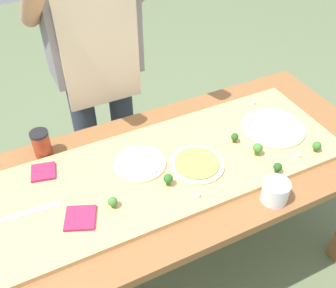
% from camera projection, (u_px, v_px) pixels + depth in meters
% --- Properties ---
extents(ground_plane, '(8.00, 8.00, 0.00)m').
position_uv_depth(ground_plane, '(164.00, 269.00, 2.06)').
color(ground_plane, '#60704C').
extents(prep_table, '(1.86, 0.78, 0.74)m').
position_uv_depth(prep_table, '(163.00, 186.00, 1.63)').
color(prep_table, brown).
rests_on(prep_table, ground).
extents(cutting_board, '(1.56, 0.52, 0.02)m').
position_uv_depth(cutting_board, '(156.00, 171.00, 1.55)').
color(cutting_board, tan).
rests_on(cutting_board, prep_table).
extents(chefs_knife, '(0.33, 0.04, 0.02)m').
position_uv_depth(chefs_knife, '(0.00, 219.00, 1.35)').
color(chefs_knife, '#B7BABF').
rests_on(chefs_knife, cutting_board).
extents(pizza_whole_cheese_artichoke, '(0.28, 0.28, 0.02)m').
position_uv_depth(pizza_whole_cheese_artichoke, '(273.00, 127.00, 1.73)').
color(pizza_whole_cheese_artichoke, beige).
rests_on(pizza_whole_cheese_artichoke, cutting_board).
extents(pizza_whole_pesto_green, '(0.22, 0.22, 0.02)m').
position_uv_depth(pizza_whole_pesto_green, '(197.00, 164.00, 1.55)').
color(pizza_whole_pesto_green, beige).
rests_on(pizza_whole_pesto_green, cutting_board).
extents(pizza_whole_white_garlic, '(0.21, 0.21, 0.02)m').
position_uv_depth(pizza_whole_white_garlic, '(140.00, 163.00, 1.56)').
color(pizza_whole_white_garlic, beige).
rests_on(pizza_whole_white_garlic, cutting_board).
extents(pizza_slice_far_left, '(0.14, 0.14, 0.01)m').
position_uv_depth(pizza_slice_far_left, '(80.00, 218.00, 1.36)').
color(pizza_slice_far_left, '#9E234C').
rests_on(pizza_slice_far_left, cutting_board).
extents(pizza_slice_far_right, '(0.11, 0.11, 0.01)m').
position_uv_depth(pizza_slice_far_right, '(43.00, 172.00, 1.52)').
color(pizza_slice_far_right, '#9E234C').
rests_on(pizza_slice_far_right, cutting_board).
extents(broccoli_floret_front_left, '(0.04, 0.04, 0.06)m').
position_uv_depth(broccoli_floret_front_left, '(258.00, 148.00, 1.58)').
color(broccoli_floret_front_left, '#487A23').
rests_on(broccoli_floret_front_left, cutting_board).
extents(broccoli_floret_center_right, '(0.03, 0.03, 0.05)m').
position_uv_depth(broccoli_floret_center_right, '(234.00, 137.00, 1.65)').
color(broccoli_floret_center_right, '#2C5915').
rests_on(broccoli_floret_center_right, cutting_board).
extents(broccoli_floret_back_mid, '(0.03, 0.03, 0.05)m').
position_uv_depth(broccoli_floret_back_mid, '(278.00, 167.00, 1.51)').
color(broccoli_floret_back_mid, '#2C5915').
rests_on(broccoli_floret_back_mid, cutting_board).
extents(broccoli_floret_center_left, '(0.04, 0.04, 0.05)m').
position_uv_depth(broccoli_floret_center_left, '(113.00, 202.00, 1.38)').
color(broccoli_floret_center_left, '#487A23').
rests_on(broccoli_floret_center_left, cutting_board).
extents(broccoli_floret_back_right, '(0.04, 0.04, 0.05)m').
position_uv_depth(broccoli_floret_back_right, '(317.00, 146.00, 1.60)').
color(broccoli_floret_back_right, '#3F7220').
rests_on(broccoli_floret_back_right, cutting_board).
extents(broccoli_floret_back_left, '(0.04, 0.04, 0.05)m').
position_uv_depth(broccoli_floret_back_left, '(168.00, 179.00, 1.46)').
color(broccoli_floret_back_left, '#366618').
rests_on(broccoli_floret_back_left, cutting_board).
extents(cheese_crumble_a, '(0.02, 0.02, 0.01)m').
position_uv_depth(cheese_crumble_a, '(198.00, 195.00, 1.43)').
color(cheese_crumble_a, silver).
rests_on(cheese_crumble_a, cutting_board).
extents(cheese_crumble_b, '(0.02, 0.02, 0.02)m').
position_uv_depth(cheese_crumble_b, '(298.00, 155.00, 1.59)').
color(cheese_crumble_b, white).
rests_on(cheese_crumble_b, cutting_board).
extents(cheese_crumble_c, '(0.02, 0.02, 0.02)m').
position_uv_depth(cheese_crumble_c, '(253.00, 103.00, 1.86)').
color(cheese_crumble_c, silver).
rests_on(cheese_crumble_c, cutting_board).
extents(flour_cup, '(0.10, 0.10, 0.09)m').
position_uv_depth(flour_cup, '(275.00, 192.00, 1.43)').
color(flour_cup, white).
rests_on(flour_cup, prep_table).
extents(sauce_jar, '(0.07, 0.07, 0.12)m').
position_uv_depth(sauce_jar, '(42.00, 144.00, 1.60)').
color(sauce_jar, '#99381E').
rests_on(sauce_jar, prep_table).
extents(cook_center, '(0.54, 0.39, 1.67)m').
position_uv_depth(cook_center, '(95.00, 53.00, 1.76)').
color(cook_center, '#333847').
rests_on(cook_center, ground).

